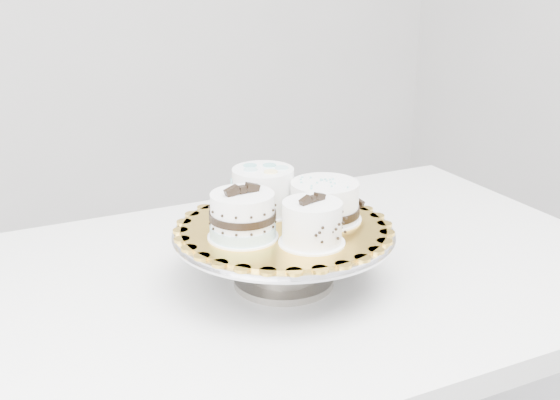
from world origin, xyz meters
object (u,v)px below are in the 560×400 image
cake_stand (284,246)px  cake_ribbon (325,202)px  cake_dots (263,190)px  table (297,306)px  cake_board (284,228)px  cake_swirl (312,224)px  cake_banded (243,217)px

cake_stand → cake_ribbon: 0.10m
cake_stand → cake_dots: (0.01, 0.08, 0.08)m
table → cake_stand: cake_stand is taller
cake_board → cake_ribbon: (0.08, -0.01, 0.03)m
cake_swirl → cake_stand: bearing=80.0°
cake_stand → cake_dots: size_ratio=2.88×
cake_stand → cake_swirl: 0.11m
cake_ribbon → cake_dots: bearing=108.7°
cake_dots → cake_board: bearing=-82.7°
table → cake_board: (-0.05, -0.04, 0.18)m
cake_swirl → cake_ribbon: size_ratio=0.73×
cake_dots → cake_swirl: bearing=-80.2°
cake_swirl → cake_banded: (-0.08, 0.08, 0.00)m
cake_ribbon → cake_swirl: bearing=-156.2°
table → cake_ribbon: 0.22m
cake_stand → table: bearing=37.9°
cake_swirl → cake_ribbon: bearing=34.1°
table → cake_stand: size_ratio=3.46×
cake_stand → cake_board: 0.03m
cake_board → cake_banded: (-0.08, -0.01, 0.04)m
cake_swirl → cake_dots: bearing=77.7°
cake_board → cake_banded: size_ratio=3.01×
cake_ribbon → cake_banded: bearing=158.8°
table → cake_banded: bearing=-155.4°
cake_board → cake_dots: bearing=86.2°
cake_stand → cake_board: (-0.00, 0.00, 0.03)m
table → cake_swirl: cake_swirl is taller
table → cake_stand: bearing=-137.5°
cake_stand → cake_banded: (-0.08, -0.01, 0.07)m
table → cake_dots: cake_dots is taller
cake_stand → cake_swirl: (0.00, -0.08, 0.07)m
cake_board → cake_banded: cake_banded is taller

